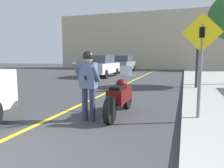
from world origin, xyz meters
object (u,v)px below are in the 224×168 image
(traffic_light, at_px, (198,40))
(parked_car_silver, at_px, (101,66))
(motorcycle, at_px, (120,96))
(crossing_sign, at_px, (201,56))
(parked_car_grey, at_px, (123,64))
(person_biker, at_px, (88,78))

(traffic_light, xyz_separation_m, parked_car_silver, (-6.78, 4.97, -1.51))
(motorcycle, distance_m, crossing_sign, 2.26)
(traffic_light, relative_size, parked_car_grey, 0.76)
(parked_car_grey, bearing_deg, parked_car_silver, -90.98)
(person_biker, distance_m, parked_car_grey, 17.70)
(parked_car_silver, bearing_deg, crossing_sign, -57.89)
(person_biker, bearing_deg, parked_car_grey, 102.78)
(crossing_sign, bearing_deg, parked_car_grey, 111.38)
(person_biker, relative_size, parked_car_silver, 0.41)
(parked_car_silver, bearing_deg, person_biker, -70.27)
(crossing_sign, height_order, traffic_light, traffic_light)
(motorcycle, bearing_deg, parked_car_grey, 105.25)
(crossing_sign, distance_m, parked_car_grey, 17.77)
(motorcycle, distance_m, parked_car_silver, 11.41)
(traffic_light, bearing_deg, person_biker, -113.85)
(crossing_sign, bearing_deg, parked_car_silver, 122.11)
(motorcycle, height_order, parked_car_grey, parked_car_grey)
(person_biker, bearing_deg, parked_car_silver, 109.73)
(motorcycle, xyz_separation_m, traffic_light, (2.18, 5.47, 1.85))
(motorcycle, distance_m, person_biker, 1.11)
(traffic_light, distance_m, parked_car_grey, 12.98)
(person_biker, xyz_separation_m, traffic_light, (2.76, 6.24, 1.31))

